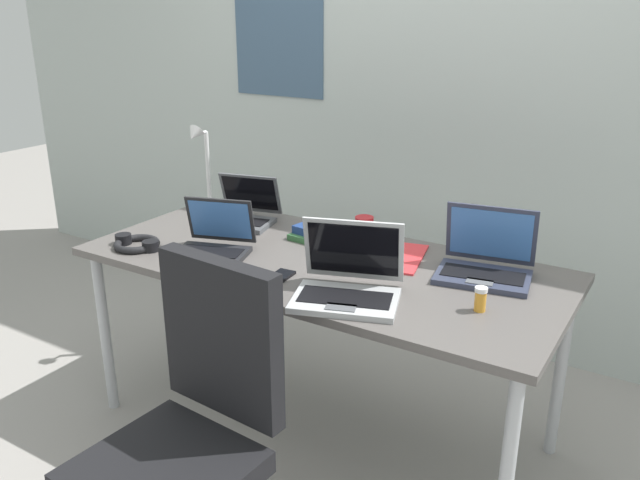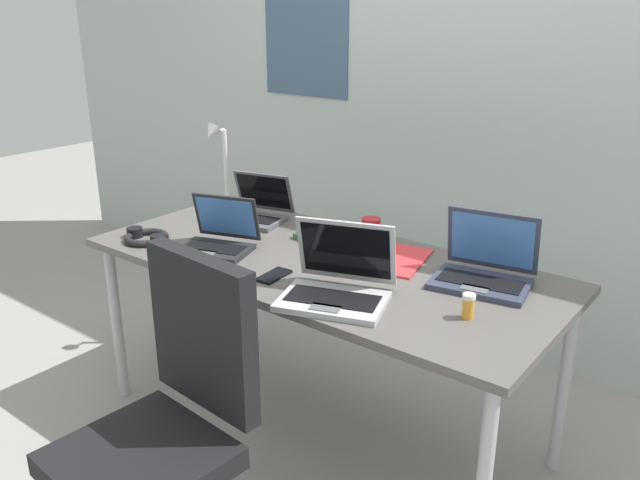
{
  "view_description": "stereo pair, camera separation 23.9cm",
  "coord_description": "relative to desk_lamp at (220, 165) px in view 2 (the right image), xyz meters",
  "views": [
    {
      "loc": [
        1.18,
        -1.92,
        1.63
      ],
      "look_at": [
        0.0,
        0.0,
        0.82
      ],
      "focal_mm": 36.47,
      "sensor_mm": 36.0,
      "label": 1
    },
    {
      "loc": [
        1.38,
        -1.78,
        1.63
      ],
      "look_at": [
        0.0,
        0.0,
        0.82
      ],
      "focal_mm": 36.47,
      "sensor_mm": 36.0,
      "label": 2
    }
  ],
  "objects": [
    {
      "name": "cell_phone",
      "position": [
        0.77,
        -0.5,
        -0.19
      ],
      "size": [
        0.07,
        0.14,
        0.01
      ],
      "primitive_type": "cube",
      "rotation": [
        0.0,
        0.0,
        0.08
      ],
      "color": "black",
      "rests_on": "desk"
    },
    {
      "name": "paper_folder_front_right",
      "position": [
        1.01,
        -0.11,
        -0.19
      ],
      "size": [
        0.29,
        0.35,
        0.01
      ],
      "primitive_type": "cube",
      "rotation": [
        0.0,
        0.0,
        0.22
      ],
      "color": "red",
      "rests_on": "desk"
    },
    {
      "name": "desk_lamp",
      "position": [
        0.0,
        0.0,
        0.0
      ],
      "size": [
        0.12,
        0.18,
        0.4
      ],
      "color": "white",
      "rests_on": "desk"
    },
    {
      "name": "office_chair",
      "position": [
        0.85,
        -1.09,
        -0.54
      ],
      "size": [
        0.52,
        0.56,
        0.97
      ],
      "color": "black",
      "rests_on": "ground_plane"
    },
    {
      "name": "coffee_mug",
      "position": [
        0.82,
        0.03,
        -0.15
      ],
      "size": [
        0.11,
        0.08,
        0.09
      ],
      "color": "#B21E23",
      "rests_on": "desk"
    },
    {
      "name": "wall_back",
      "position": [
        0.8,
        0.82,
        0.36
      ],
      "size": [
        6.0,
        0.13,
        2.6
      ],
      "color": "#B2BCB7",
      "rests_on": "ground_plane"
    },
    {
      "name": "laptop_front_right",
      "position": [
        1.37,
        -0.1,
        -0.15
      ],
      "size": [
        0.36,
        0.31,
        0.24
      ],
      "color": "#33384C",
      "rests_on": "desk"
    },
    {
      "name": "ground_plane",
      "position": [
        0.8,
        -0.28,
        -0.94
      ],
      "size": [
        12.0,
        12.0,
        0.0
      ],
      "primitive_type": "plane",
      "color": "gray"
    },
    {
      "name": "computer_mouse",
      "position": [
        0.91,
        -0.32,
        -0.18
      ],
      "size": [
        0.09,
        0.11,
        0.03
      ],
      "primitive_type": "ellipsoid",
      "rotation": [
        0.0,
        0.0,
        0.36
      ],
      "color": "black",
      "rests_on": "desk"
    },
    {
      "name": "laptop_mid_desk",
      "position": [
        0.28,
        -0.07,
        -0.16
      ],
      "size": [
        0.33,
        0.31,
        0.2
      ],
      "color": "#515459",
      "rests_on": "desk"
    },
    {
      "name": "pill_bottle",
      "position": [
        1.45,
        -0.38,
        -0.16
      ],
      "size": [
        0.04,
        0.04,
        0.08
      ],
      "color": "gold",
      "rests_on": "desk"
    },
    {
      "name": "laptop_back_right",
      "position": [
        1.05,
        -0.51,
        -0.15
      ],
      "size": [
        0.41,
        0.38,
        0.24
      ],
      "color": "#B7BABC",
      "rests_on": "desk"
    },
    {
      "name": "book_stack",
      "position": [
        0.66,
        -0.09,
        -0.17
      ],
      "size": [
        0.18,
        0.15,
        0.06
      ],
      "color": "#336638",
      "rests_on": "desk"
    },
    {
      "name": "laptop_back_left",
      "position": [
        0.42,
        -0.43,
        -0.16
      ],
      "size": [
        0.33,
        0.31,
        0.2
      ],
      "color": "#232326",
      "rests_on": "desk"
    },
    {
      "name": "desk",
      "position": [
        0.8,
        -0.28,
        -0.25
      ],
      "size": [
        1.8,
        0.8,
        0.74
      ],
      "color": "#595451",
      "rests_on": "ground_plane"
    },
    {
      "name": "headphones",
      "position": [
        0.12,
        -0.54,
        -0.18
      ],
      "size": [
        0.21,
        0.18,
        0.04
      ],
      "color": "black",
      "rests_on": "desk"
    }
  ]
}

